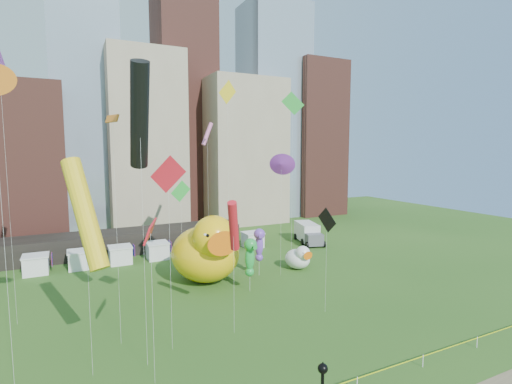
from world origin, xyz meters
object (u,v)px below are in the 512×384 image
small_duck (299,258)px  seahorse_purple (259,242)px  big_duck (207,250)px  box_truck (308,233)px  seahorse_green (250,254)px

small_duck → seahorse_purple: seahorse_purple is taller
big_duck → small_duck: big_duck is taller
big_duck → box_truck: 24.13m
seahorse_purple → box_truck: size_ratio=0.74×
small_duck → seahorse_green: seahorse_green is taller
box_truck → small_duck: bearing=-113.7°
seahorse_purple → box_truck: seahorse_purple is taller
seahorse_purple → box_truck: bearing=54.8°
seahorse_purple → box_truck: 19.08m
small_duck → seahorse_green: bearing=-158.9°
big_duck → box_truck: size_ratio=1.35×
big_duck → seahorse_purple: (6.49, -0.71, 0.44)m
big_duck → box_truck: big_duck is taller
seahorse_green → box_truck: bearing=37.8°
small_duck → seahorse_green: size_ratio=0.73×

